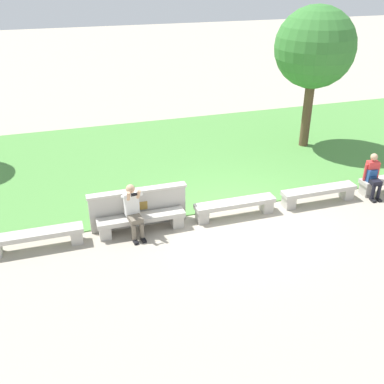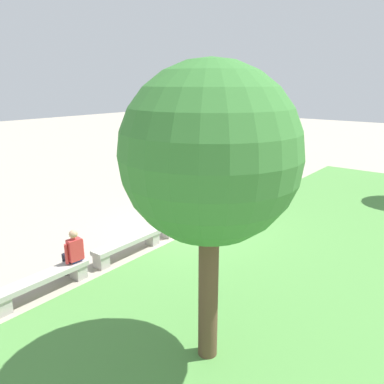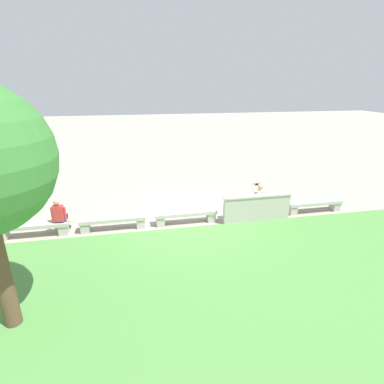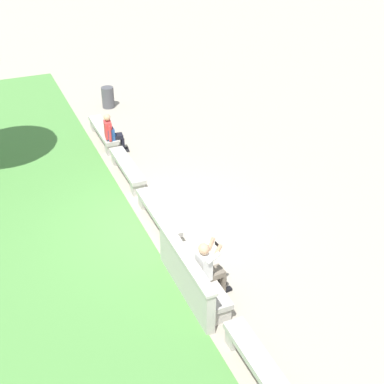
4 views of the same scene
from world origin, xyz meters
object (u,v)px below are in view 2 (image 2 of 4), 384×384
object	(u,v)px
person_photographer	(231,188)
person_distant	(73,252)
bench_near	(229,200)
bench_far	(128,244)
bench_main	(262,186)
bench_mid	(187,219)
tree_behind_wall	(210,156)
backpack	(75,254)
bench_end	(43,281)

from	to	relation	value
person_photographer	person_distant	distance (m)	6.89
bench_near	bench_far	distance (m)	5.03
bench_far	person_photographer	bearing A→B (deg)	-179.16
bench_main	person_distant	size ratio (longest dim) A/B	1.74
bench_mid	person_photographer	size ratio (longest dim) A/B	1.66
bench_mid	tree_behind_wall	world-z (taller)	tree_behind_wall
bench_mid	bench_far	bearing A→B (deg)	0.00
bench_main	tree_behind_wall	bearing A→B (deg)	23.03
person_distant	tree_behind_wall	world-z (taller)	tree_behind_wall
tree_behind_wall	backpack	bearing A→B (deg)	-92.84
bench_far	person_distant	bearing A→B (deg)	-2.27
person_photographer	bench_main	bearing A→B (deg)	178.09
bench_mid	bench_end	bearing A→B (deg)	0.00
bench_main	person_photographer	distance (m)	2.36
bench_main	person_distant	xyz separation A→B (m)	(9.21, -0.07, 0.37)
bench_far	bench_near	bearing A→B (deg)	180.00
person_distant	backpack	distance (m)	0.07
bench_end	bench_near	bearing A→B (deg)	180.00
bench_near	person_distant	size ratio (longest dim) A/B	1.74
person_photographer	tree_behind_wall	distance (m)	8.60
person_photographer	tree_behind_wall	world-z (taller)	tree_behind_wall
bench_end	tree_behind_wall	size ratio (longest dim) A/B	0.45
tree_behind_wall	bench_main	bearing A→B (deg)	-156.97
bench_main	bench_end	distance (m)	10.06
bench_far	bench_end	world-z (taller)	same
bench_main	person_photographer	world-z (taller)	person_photographer
bench_end	tree_behind_wall	xyz separation A→B (m)	(-0.68, 3.99, 3.16)
person_distant	bench_mid	bearing A→B (deg)	179.10
bench_main	bench_mid	distance (m)	5.03
bench_near	bench_end	bearing A→B (deg)	0.00
tree_behind_wall	bench_near	bearing A→B (deg)	-149.85
person_photographer	tree_behind_wall	size ratio (longest dim) A/B	0.27
person_photographer	tree_behind_wall	xyz separation A→B (m)	(7.07, 4.07, 2.73)
bench_main	tree_behind_wall	size ratio (longest dim) A/B	0.45
bench_near	tree_behind_wall	bearing A→B (deg)	30.15
bench_near	backpack	world-z (taller)	backpack
backpack	bench_mid	bearing A→B (deg)	179.69
bench_far	bench_end	xyz separation A→B (m)	(2.51, 0.00, 0.00)
bench_far	person_photographer	distance (m)	5.25
bench_mid	backpack	world-z (taller)	backpack
bench_mid	tree_behind_wall	size ratio (longest dim) A/B	0.45
person_distant	backpack	world-z (taller)	person_distant
bench_near	person_photographer	size ratio (longest dim) A/B	1.66
bench_far	tree_behind_wall	size ratio (longest dim) A/B	0.45
bench_mid	bench_end	world-z (taller)	same
bench_main	bench_near	xyz separation A→B (m)	(2.51, 0.00, 0.00)
person_photographer	person_distant	world-z (taller)	person_photographer
bench_end	person_distant	xyz separation A→B (m)	(-0.85, -0.07, 0.37)
bench_near	tree_behind_wall	xyz separation A→B (m)	(6.87, 3.99, 3.16)
bench_mid	bench_end	xyz separation A→B (m)	(5.03, 0.00, 0.00)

